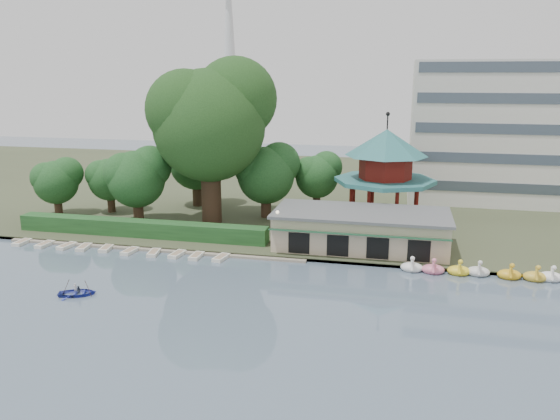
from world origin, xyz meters
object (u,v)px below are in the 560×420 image
(boathouse, at_px, (361,229))
(big_tree, at_px, (211,117))
(pavilion, at_px, (385,167))
(rowboat_with_passengers, at_px, (77,290))
(dock, at_px, (153,249))

(boathouse, relative_size, big_tree, 0.92)
(boathouse, xyz_separation_m, big_tree, (-18.81, 6.25, 11.11))
(pavilion, height_order, big_tree, big_tree)
(boathouse, xyz_separation_m, rowboat_with_passengers, (-22.78, -17.83, -1.91))
(rowboat_with_passengers, bearing_deg, dock, 86.60)
(dock, bearing_deg, big_tree, 73.88)
(boathouse, distance_m, pavilion, 11.43)
(boathouse, bearing_deg, rowboat_with_passengers, -141.94)
(pavilion, relative_size, rowboat_with_passengers, 2.57)
(boathouse, height_order, rowboat_with_passengers, boathouse)
(big_tree, bearing_deg, rowboat_with_passengers, -99.34)
(dock, bearing_deg, rowboat_with_passengers, -93.40)
(pavilion, bearing_deg, big_tree, -169.71)
(dock, xyz_separation_m, big_tree, (3.19, 11.02, 13.36))
(pavilion, bearing_deg, boathouse, -101.28)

